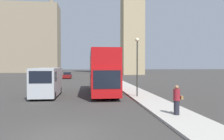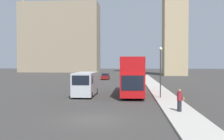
# 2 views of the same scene
# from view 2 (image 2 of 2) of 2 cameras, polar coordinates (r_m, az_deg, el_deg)

# --- Properties ---
(ground_plane) EXTENTS (300.00, 300.00, 0.00)m
(ground_plane) POSITION_cam_2_polar(r_m,az_deg,el_deg) (17.09, -4.34, -11.21)
(ground_plane) COLOR #383533
(sidewalk_strip) EXTENTS (2.51, 120.00, 0.15)m
(sidewalk_strip) POSITION_cam_2_polar(r_m,az_deg,el_deg) (17.28, 17.02, -10.88)
(sidewalk_strip) COLOR #ADA89E
(sidewalk_strip) RESTS_ON ground_plane
(building_block_distant) EXTENTS (32.39, 11.50, 34.65)m
(building_block_distant) POSITION_cam_2_polar(r_m,az_deg,el_deg) (107.44, -11.74, 7.17)
(building_block_distant) COLOR gray
(building_block_distant) RESTS_ON ground_plane
(red_double_decker_bus) EXTENTS (2.54, 11.04, 4.43)m
(red_double_decker_bus) POSITION_cam_2_polar(r_m,az_deg,el_deg) (29.92, 4.68, -0.90)
(red_double_decker_bus) COLOR #B71114
(red_double_decker_bus) RESTS_ON ground_plane
(white_van) EXTENTS (2.17, 5.74, 2.71)m
(white_van) POSITION_cam_2_polar(r_m,az_deg,el_deg) (28.65, -6.08, -3.09)
(white_van) COLOR #B2B7BC
(white_van) RESTS_ON ground_plane
(pedestrian) EXTENTS (0.53, 0.37, 1.68)m
(pedestrian) POSITION_cam_2_polar(r_m,az_deg,el_deg) (19.51, 15.19, -6.70)
(pedestrian) COLOR #23232D
(pedestrian) RESTS_ON sidewalk_strip
(street_lamp) EXTENTS (0.36, 0.36, 5.31)m
(street_lamp) POSITION_cam_2_polar(r_m,az_deg,el_deg) (26.72, 11.04, 1.33)
(street_lamp) COLOR #2D332D
(street_lamp) RESTS_ON sidewalk_strip
(parked_sedan) EXTENTS (1.73, 4.51, 1.43)m
(parked_sedan) POSITION_cam_2_polar(r_m,az_deg,el_deg) (57.57, -1.51, -1.51)
(parked_sedan) COLOR maroon
(parked_sedan) RESTS_ON ground_plane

